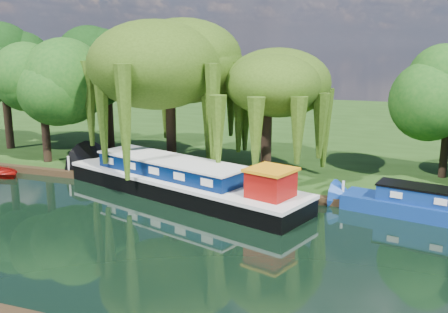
% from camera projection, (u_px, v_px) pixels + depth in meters
% --- Properties ---
extents(ground, '(120.00, 120.00, 0.00)m').
position_uv_depth(ground, '(134.00, 236.00, 24.34)').
color(ground, black).
extents(far_bank, '(120.00, 52.00, 0.45)m').
position_uv_depth(far_bank, '(288.00, 126.00, 55.48)').
color(far_bank, '#1B370F').
rests_on(far_bank, ground).
extents(dutch_barge, '(17.34, 9.07, 3.59)m').
position_uv_depth(dutch_barge, '(183.00, 182.00, 30.66)').
color(dutch_barge, black).
rests_on(dutch_barge, ground).
extents(red_dinghy, '(4.11, 3.49, 0.72)m').
position_uv_depth(red_dinghy, '(3.00, 176.00, 35.42)').
color(red_dinghy, maroon).
rests_on(red_dinghy, ground).
extents(willow_left, '(8.30, 8.30, 9.95)m').
position_uv_depth(willow_left, '(170.00, 66.00, 34.17)').
color(willow_left, black).
rests_on(willow_left, far_bank).
extents(willow_right, '(6.25, 6.25, 7.62)m').
position_uv_depth(willow_right, '(267.00, 94.00, 32.15)').
color(willow_right, black).
rests_on(willow_right, far_bank).
extents(tree_far_left, '(5.48, 5.48, 8.82)m').
position_uv_depth(tree_far_left, '(42.00, 81.00, 36.52)').
color(tree_far_left, black).
rests_on(tree_far_left, far_bank).
extents(tree_far_back, '(5.60, 5.60, 9.42)m').
position_uv_depth(tree_far_back, '(3.00, 70.00, 41.16)').
color(tree_far_back, black).
rests_on(tree_far_back, far_bank).
extents(tree_far_mid, '(5.65, 5.65, 9.24)m').
position_uv_depth(tree_far_mid, '(107.00, 73.00, 40.42)').
color(tree_far_mid, black).
rests_on(tree_far_mid, far_bank).
extents(lamppost, '(0.36, 0.36, 2.56)m').
position_uv_depth(lamppost, '(218.00, 147.00, 33.27)').
color(lamppost, silver).
rests_on(lamppost, far_bank).
extents(mooring_posts, '(19.16, 0.16, 1.00)m').
position_uv_depth(mooring_posts, '(192.00, 175.00, 32.00)').
color(mooring_posts, silver).
rests_on(mooring_posts, far_bank).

